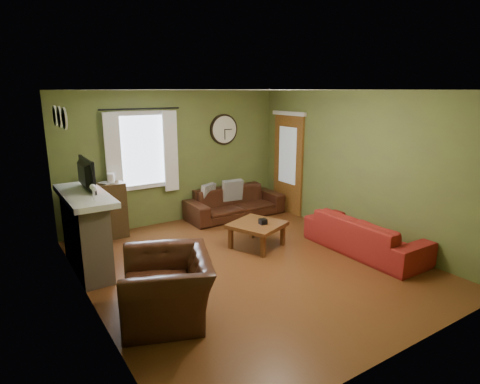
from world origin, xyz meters
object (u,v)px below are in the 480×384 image
bookshelf (101,212)px  armchair (167,287)px  sofa_red (365,235)px  sofa_brown (235,202)px  coffee_table (257,235)px

bookshelf → armchair: (-0.03, -3.02, -0.13)m
bookshelf → sofa_red: bearing=-40.6°
sofa_red → armchair: armchair is taller
bookshelf → armchair: bookshelf is taller
bookshelf → armchair: size_ratio=0.87×
sofa_brown → sofa_red: bearing=-74.8°
bookshelf → coffee_table: 2.79m
sofa_red → sofa_brown: bearing=15.2°
sofa_brown → armchair: (-2.73, -2.85, 0.07)m
bookshelf → sofa_red: bookshelf is taller
sofa_red → bookshelf: bearing=49.4°
armchair → bookshelf: bearing=-160.1°
sofa_brown → bookshelf: bearing=176.5°
armchair → coffee_table: size_ratio=1.44×
sofa_red → coffee_table: bearing=50.1°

